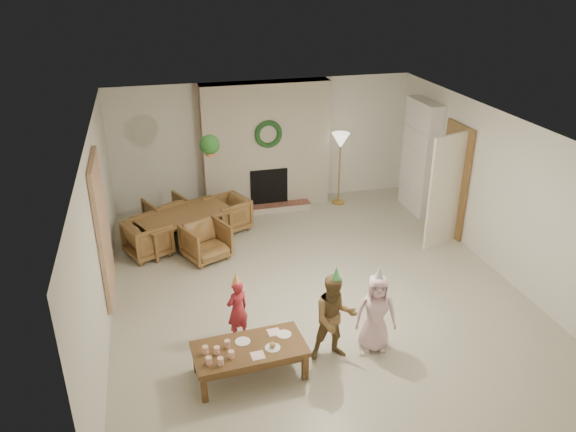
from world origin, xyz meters
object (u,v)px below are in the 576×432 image
object	(u,v)px
dining_table	(185,228)
child_red	(237,310)
dining_chair_near	(206,242)
dining_chair_far	(166,214)
child_plaid	(335,318)
coffee_table_top	(250,349)
dining_chair_left	(148,238)
dining_chair_right	(228,214)
child_pink	(376,313)

from	to	relation	value
dining_table	child_red	distance (m)	2.96
dining_chair_near	dining_chair_far	distance (m)	1.42
dining_chair_far	child_red	size ratio (longest dim) A/B	0.80
child_red	child_plaid	world-z (taller)	child_plaid
child_red	dining_table	bearing A→B (deg)	-105.51
dining_table	coffee_table_top	distance (m)	3.72
dining_chair_far	dining_chair_left	distance (m)	1.00
dining_chair_left	child_red	bearing A→B (deg)	178.34
dining_chair_left	dining_chair_right	size ratio (longest dim) A/B	1.00
dining_chair_left	dining_chair_far	bearing A→B (deg)	-45.00
dining_table	dining_chair_near	bearing A→B (deg)	-90.00
dining_chair_near	dining_chair_left	distance (m)	1.00
dining_chair_near	dining_chair_left	size ratio (longest dim) A/B	1.00
child_red	child_pink	distance (m)	1.78
child_red	dining_chair_right	bearing A→B (deg)	-120.47
child_red	child_plaid	distance (m)	1.30
dining_chair_near	child_red	xyz separation A→B (m)	(0.14, -2.28, 0.12)
dining_chair_right	coffee_table_top	xyz separation A→B (m)	(-0.37, -4.05, 0.07)
dining_chair_near	child_plaid	size ratio (longest dim) A/B	0.59
dining_chair_right	child_pink	size ratio (longest dim) A/B	0.65
dining_chair_left	dining_chair_right	xyz separation A→B (m)	(1.46, 0.65, 0.00)
child_pink	dining_chair_right	bearing A→B (deg)	121.96
dining_table	child_plaid	xyz separation A→B (m)	(1.53, -3.62, 0.30)
coffee_table_top	child_plaid	world-z (taller)	child_plaid
dining_chair_left	child_plaid	bearing A→B (deg)	-170.77
child_plaid	dining_table	bearing A→B (deg)	116.47
dining_chair_far	child_red	bearing A→B (deg)	77.46
dining_chair_far	coffee_table_top	size ratio (longest dim) A/B	0.52
child_pink	dining_chair_near	bearing A→B (deg)	135.60
dining_chair_left	coffee_table_top	world-z (taller)	dining_chair_left
dining_chair_right	child_pink	world-z (taller)	child_pink
dining_chair_near	child_plaid	distance (m)	3.23
child_red	child_pink	size ratio (longest dim) A/B	0.82
dining_table	dining_chair_right	distance (m)	0.89
dining_chair_right	coffee_table_top	world-z (taller)	dining_chair_right
dining_chair_far	dining_table	bearing A→B (deg)	90.00
dining_chair_left	child_plaid	xyz separation A→B (m)	(2.17, -3.33, 0.27)
dining_table	dining_chair_far	world-z (taller)	dining_chair_far
dining_chair_left	child_pink	xyz separation A→B (m)	(2.74, -3.28, 0.22)
child_red	child_pink	world-z (taller)	child_pink
dining_chair_near	dining_chair_left	xyz separation A→B (m)	(-0.94, 0.36, 0.00)
dining_chair_left	coffee_table_top	xyz separation A→B (m)	(1.09, -3.41, 0.07)
dining_chair_far	child_plaid	world-z (taller)	child_plaid
dining_chair_right	child_plaid	xyz separation A→B (m)	(0.72, -3.98, 0.27)
dining_chair_near	coffee_table_top	size ratio (longest dim) A/B	0.52
child_red	child_plaid	xyz separation A→B (m)	(1.09, -0.69, 0.15)
dining_chair_far	coffee_table_top	bearing A→B (deg)	75.67
dining_chair_near	child_plaid	xyz separation A→B (m)	(1.24, -2.97, 0.27)
dining_chair_far	child_plaid	xyz separation A→B (m)	(1.81, -4.27, 0.27)
child_plaid	child_pink	distance (m)	0.57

